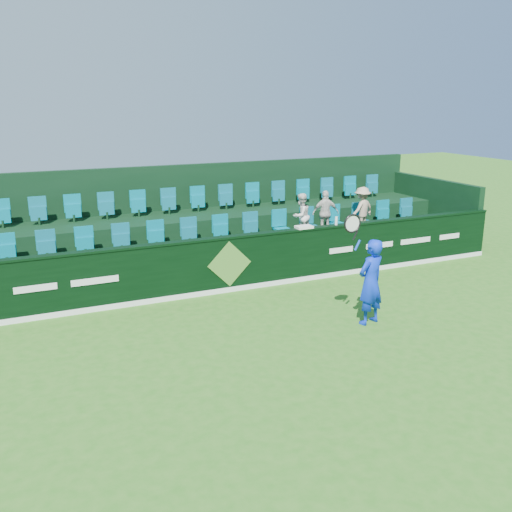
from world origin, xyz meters
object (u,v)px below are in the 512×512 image
drinks_bottle (336,221)px  spectator_left (301,216)px  spectator_right (362,209)px  spectator_middle (325,213)px  tennis_player (370,281)px  towel (304,227)px

drinks_bottle → spectator_left: bearing=109.9°
spectator_left → spectator_right: 1.96m
spectator_left → spectator_right: size_ratio=0.96×
spectator_middle → spectator_right: size_ratio=0.98×
tennis_player → drinks_bottle: 3.33m
spectator_left → towel: 1.24m
tennis_player → spectator_middle: tennis_player is taller
spectator_right → tennis_player: bearing=40.7°
spectator_left → spectator_right: (1.96, 0.00, 0.02)m
spectator_right → spectator_middle: bearing=-16.9°
spectator_middle → tennis_player: bearing=87.5°
tennis_player → spectator_left: size_ratio=1.98×
tennis_player → towel: tennis_player is taller
tennis_player → drinks_bottle: bearing=70.3°
tennis_player → drinks_bottle: tennis_player is taller
spectator_middle → towel: spectator_middle is taller
spectator_middle → drinks_bottle: spectator_middle is taller
drinks_bottle → spectator_right: bearing=35.7°
spectator_left → towel: size_ratio=2.95×
spectator_middle → spectator_left: bearing=16.7°
spectator_middle → spectator_right: bearing=-163.3°
towel → tennis_player: bearing=-93.2°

